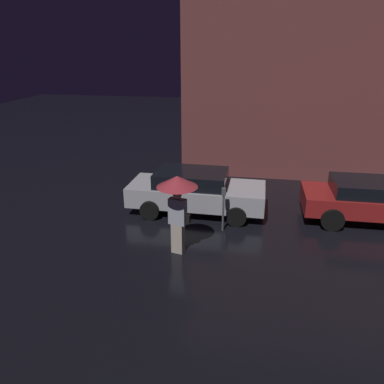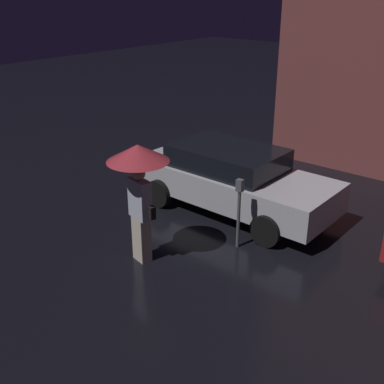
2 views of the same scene
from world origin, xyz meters
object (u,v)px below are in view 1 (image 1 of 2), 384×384
object	(u,v)px
parked_car_silver	(195,190)
pedestrian_with_umbrella	(177,194)
parked_car_red	(372,200)
parking_meter	(223,205)

from	to	relation	value
parked_car_silver	pedestrian_with_umbrella	size ratio (longest dim) A/B	2.06
parked_car_red	parked_car_silver	bearing A→B (deg)	-177.83
pedestrian_with_umbrella	parking_meter	world-z (taller)	pedestrian_with_umbrella
parked_car_red	parking_meter	world-z (taller)	parking_meter
pedestrian_with_umbrella	parking_meter	size ratio (longest dim) A/B	1.58
parked_car_red	parking_meter	xyz separation A→B (m)	(-4.43, -1.44, 0.11)
pedestrian_with_umbrella	parked_car_red	bearing A→B (deg)	40.35
parked_car_red	parking_meter	distance (m)	4.66
pedestrian_with_umbrella	parking_meter	distance (m)	1.96
parked_car_red	pedestrian_with_umbrella	world-z (taller)	pedestrian_with_umbrella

